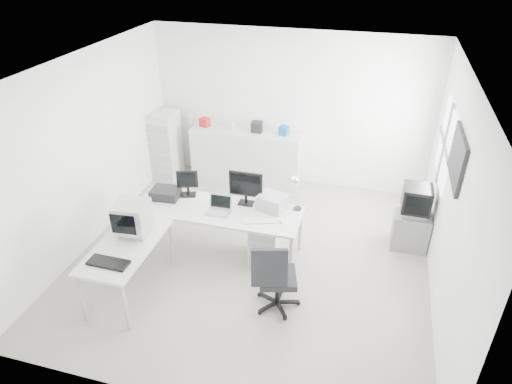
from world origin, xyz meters
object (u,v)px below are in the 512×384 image
(lcd_monitor_small, at_px, (188,184))
(lcd_monitor_large, at_px, (246,188))
(office_chair, at_px, (278,274))
(laser_printer, at_px, (272,202))
(side_desk, at_px, (130,267))
(drawer_pedestal, at_px, (266,240))
(crt_tv, at_px, (416,201))
(main_desk, at_px, (219,230))
(sideboard, at_px, (247,156))
(laptop, at_px, (218,207))
(tv_cabinet, at_px, (410,230))
(inkjet_printer, at_px, (166,193))
(filing_cabinet, at_px, (166,145))
(crt_monitor, at_px, (133,220))

(lcd_monitor_small, bearing_deg, lcd_monitor_large, -17.57)
(lcd_monitor_large, xyz_separation_m, office_chair, (0.74, -1.13, -0.49))
(lcd_monitor_large, height_order, laser_printer, lcd_monitor_large)
(side_desk, distance_m, office_chair, 1.96)
(drawer_pedestal, xyz_separation_m, crt_tv, (2.04, 0.84, 0.50))
(laser_printer, bearing_deg, lcd_monitor_small, -165.90)
(main_desk, distance_m, sideboard, 2.25)
(laptop, bearing_deg, drawer_pedestal, 12.08)
(office_chair, bearing_deg, tv_cabinet, 31.08)
(drawer_pedestal, relative_size, tv_cabinet, 1.05)
(inkjet_printer, distance_m, filing_cabinet, 2.14)
(inkjet_printer, xyz_separation_m, office_chair, (1.94, -0.98, -0.31))
(crt_monitor, distance_m, tv_cabinet, 4.04)
(side_desk, bearing_deg, tv_cabinet, 29.04)
(laptop, height_order, filing_cabinet, filing_cabinet)
(laser_printer, relative_size, office_chair, 0.37)
(laser_printer, xyz_separation_m, sideboard, (-0.98, 2.02, -0.35))
(side_desk, relative_size, laser_printer, 3.72)
(filing_cabinet, bearing_deg, crt_tv, -14.20)
(crt_tv, height_order, sideboard, sideboard)
(laptop, bearing_deg, office_chair, -37.68)
(inkjet_printer, relative_size, office_chair, 0.39)
(lcd_monitor_large, bearing_deg, tv_cabinet, 14.43)
(tv_cabinet, height_order, filing_cabinet, filing_cabinet)
(lcd_monitor_small, bearing_deg, filing_cabinet, 106.75)
(drawer_pedestal, relative_size, laser_printer, 1.59)
(lcd_monitor_small, distance_m, lcd_monitor_large, 0.90)
(lcd_monitor_small, bearing_deg, crt_tv, -6.54)
(sideboard, bearing_deg, main_desk, -84.11)
(laptop, height_order, laser_printer, laser_printer)
(main_desk, distance_m, tv_cabinet, 2.88)
(crt_monitor, height_order, office_chair, crt_monitor)
(lcd_monitor_small, distance_m, filing_cabinet, 2.17)
(drawer_pedestal, bearing_deg, side_desk, -143.43)
(crt_tv, bearing_deg, main_desk, -161.96)
(office_chair, xyz_separation_m, crt_tv, (1.64, 1.77, 0.28))
(drawer_pedestal, height_order, lcd_monitor_small, lcd_monitor_small)
(inkjet_printer, bearing_deg, main_desk, -11.01)
(lcd_monitor_large, xyz_separation_m, laptop, (-0.30, -0.35, -0.15))
(side_desk, height_order, laptop, laptop)
(crt_monitor, bearing_deg, sideboard, 73.57)
(inkjet_printer, relative_size, lcd_monitor_small, 1.03)
(office_chair, bearing_deg, side_desk, 170.45)
(lcd_monitor_small, bearing_deg, inkjet_printer, -171.01)
(main_desk, height_order, lcd_monitor_large, lcd_monitor_large)
(lcd_monitor_large, bearing_deg, drawer_pedestal, -30.35)
(laser_printer, relative_size, crt_tv, 0.75)
(laptop, relative_size, laser_printer, 0.84)
(office_chair, bearing_deg, main_desk, 125.13)
(drawer_pedestal, distance_m, sideboard, 2.39)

